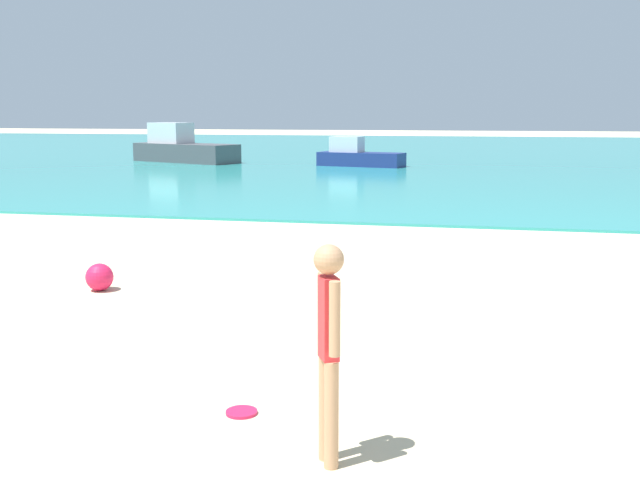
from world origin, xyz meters
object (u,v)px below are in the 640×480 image
(beach_ball, at_px, (99,277))
(boat_far, at_px, (358,156))
(frisbee, at_px, (242,412))
(boat_near, at_px, (183,148))
(person_standing, at_px, (329,341))

(beach_ball, bearing_deg, boat_far, 91.05)
(frisbee, distance_m, boat_far, 27.46)
(frisbee, bearing_deg, boat_near, 113.45)
(person_standing, distance_m, frisbee, 1.40)
(boat_near, bearing_deg, frisbee, -43.72)
(boat_near, bearing_deg, boat_far, 15.93)
(frisbee, relative_size, boat_near, 0.05)
(person_standing, xyz_separation_m, boat_far, (-4.51, 27.91, -0.37))
(boat_near, xyz_separation_m, boat_far, (8.61, -1.04, -0.19))
(frisbee, height_order, boat_near, boat_near)
(person_standing, relative_size, frisbee, 6.03)
(boat_near, distance_m, boat_far, 8.67)
(boat_far, xyz_separation_m, beach_ball, (0.43, -23.57, -0.31))
(person_standing, xyz_separation_m, beach_ball, (-4.08, 4.34, -0.69))
(person_standing, bearing_deg, boat_far, -18.82)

